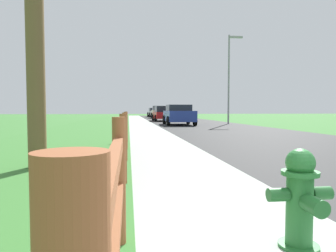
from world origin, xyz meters
TOP-DOWN VIEW (x-y plane):
  - ground_plane at (0.00, 25.00)m, footprint 120.00×120.00m
  - road_asphalt at (3.50, 27.00)m, footprint 7.00×66.00m
  - curb_concrete at (-3.00, 27.00)m, footprint 6.00×66.00m
  - grass_verge at (-4.50, 27.00)m, footprint 5.00×66.00m
  - fire_hydrant at (-0.67, 0.83)m, footprint 0.54×0.46m
  - rail_fence at (-2.13, 4.30)m, footprint 0.11×10.79m
  - parked_suv_blue at (1.72, 21.56)m, footprint 2.18×4.37m
  - parked_car_red at (1.46, 29.74)m, footprint 2.07×4.49m
  - parked_car_beige at (2.07, 40.75)m, footprint 2.04×4.55m
  - parked_car_silver at (2.16, 48.13)m, footprint 2.24×4.81m
  - street_lamp at (6.03, 22.57)m, footprint 1.17×0.20m

SIDE VIEW (x-z plane):
  - ground_plane at x=0.00m, z-range 0.00..0.00m
  - road_asphalt at x=3.50m, z-range 0.00..0.01m
  - curb_concrete at x=-3.00m, z-range 0.00..0.01m
  - grass_verge at x=-4.50m, z-range 0.00..0.01m
  - fire_hydrant at x=-0.67m, z-range 0.01..0.83m
  - rail_fence at x=-2.13m, z-range 0.08..1.15m
  - parked_car_silver at x=2.16m, z-range 0.03..1.47m
  - parked_car_red at x=1.46m, z-range 0.01..1.52m
  - parked_suv_blue at x=1.72m, z-range 0.02..1.54m
  - parked_car_beige at x=2.07m, z-range 0.00..1.68m
  - street_lamp at x=6.03m, z-range 0.62..7.69m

